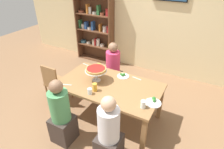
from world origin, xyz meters
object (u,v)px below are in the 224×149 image
(water_glass_clear_near, at_px, (143,104))
(cutlery_fork_far, at_px, (67,85))
(diner_far_left, at_px, (113,71))
(chair_head_west, at_px, (55,82))
(salad_plate_far_diner, at_px, (123,76))
(deep_dish_pizza_stand, at_px, (96,70))
(diner_near_right, at_px, (109,135))
(bookshelf, at_px, (95,21))
(cutlery_knife_near, at_px, (86,65))
(beer_glass_amber_tall, at_px, (95,87))
(beer_glass_amber_short, at_px, (99,67))
(diner_near_left, at_px, (61,116))
(dining_table, at_px, (109,89))
(salad_plate_near_diner, at_px, (153,102))
(water_glass_clear_far, at_px, (90,91))
(cutlery_fork_near, at_px, (137,78))

(water_glass_clear_near, relative_size, cutlery_fork_far, 0.65)
(diner_far_left, distance_m, chair_head_west, 1.24)
(diner_far_left, height_order, cutlery_fork_far, diner_far_left)
(salad_plate_far_diner, bearing_deg, chair_head_west, -160.41)
(deep_dish_pizza_stand, bearing_deg, cutlery_fork_far, -135.60)
(diner_near_right, xyz_separation_m, diner_far_left, (-0.79, 1.59, 0.00))
(diner_near_right, bearing_deg, cutlery_fork_far, 68.35)
(diner_near_right, xyz_separation_m, water_glass_clear_near, (0.29, 0.49, 0.31))
(bookshelf, bearing_deg, water_glass_clear_near, -45.08)
(deep_dish_pizza_stand, relative_size, cutlery_knife_near, 2.13)
(diner_near_right, relative_size, cutlery_knife_near, 6.39)
(beer_glass_amber_tall, bearing_deg, water_glass_clear_near, -1.35)
(beer_glass_amber_short, distance_m, cutlery_fork_far, 0.72)
(deep_dish_pizza_stand, bearing_deg, beer_glass_amber_tall, -62.00)
(diner_far_left, relative_size, deep_dish_pizza_stand, 3.01)
(diner_near_left, xyz_separation_m, beer_glass_amber_short, (0.00, 1.13, 0.32))
(salad_plate_far_diner, bearing_deg, deep_dish_pizza_stand, -136.53)
(deep_dish_pizza_stand, height_order, salad_plate_far_diner, deep_dish_pizza_stand)
(bookshelf, bearing_deg, dining_table, -51.94)
(bookshelf, relative_size, water_glass_clear_near, 18.88)
(salad_plate_near_diner, xyz_separation_m, water_glass_clear_far, (-0.96, -0.27, 0.03))
(diner_near_left, bearing_deg, cutlery_knife_near, 16.66)
(water_glass_clear_near, distance_m, cutlery_knife_near, 1.64)
(water_glass_clear_far, bearing_deg, bookshelf, 120.97)
(chair_head_west, relative_size, water_glass_clear_near, 7.43)
(chair_head_west, xyz_separation_m, cutlery_fork_far, (0.55, -0.25, 0.26))
(salad_plate_near_diner, distance_m, cutlery_fork_near, 0.70)
(beer_glass_amber_short, distance_m, cutlery_knife_near, 0.38)
(cutlery_fork_far, bearing_deg, water_glass_clear_near, -17.31)
(salad_plate_far_diner, bearing_deg, bookshelf, 135.15)
(diner_near_right, xyz_separation_m, beer_glass_amber_tall, (-0.54, 0.51, 0.32))
(bookshelf, bearing_deg, cutlery_knife_near, -63.21)
(water_glass_clear_near, distance_m, water_glass_clear_far, 0.86)
(chair_head_west, bearing_deg, diner_near_left, -41.75)
(cutlery_knife_near, bearing_deg, water_glass_clear_far, 139.09)
(beer_glass_amber_short, bearing_deg, water_glass_clear_near, -28.67)
(salad_plate_far_diner, xyz_separation_m, cutlery_knife_near, (-0.86, 0.06, -0.01))
(deep_dish_pizza_stand, relative_size, beer_glass_amber_tall, 2.80)
(cutlery_knife_near, bearing_deg, deep_dish_pizza_stand, 152.28)
(diner_near_left, xyz_separation_m, salad_plate_near_diner, (1.22, 0.69, 0.27))
(bookshelf, bearing_deg, salad_plate_near_diner, -41.62)
(diner_near_right, xyz_separation_m, beer_glass_amber_short, (-0.83, 1.10, 0.32))
(diner_far_left, distance_m, cutlery_knife_near, 0.63)
(diner_far_left, bearing_deg, cutlery_fork_far, -13.15)
(beer_glass_amber_tall, relative_size, water_glass_clear_far, 1.38)
(diner_near_right, relative_size, cutlery_fork_near, 6.39)
(diner_far_left, bearing_deg, dining_table, 24.04)
(diner_far_left, bearing_deg, chair_head_west, -41.68)
(bookshelf, relative_size, chair_head_west, 2.54)
(salad_plate_far_diner, bearing_deg, diner_near_left, -113.31)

